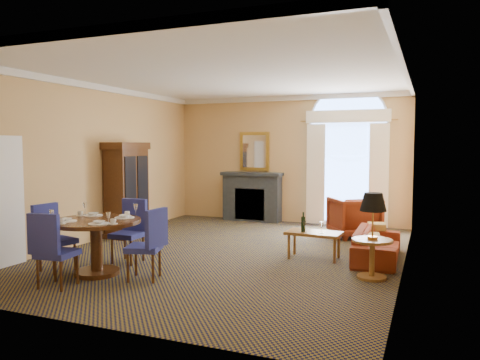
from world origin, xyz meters
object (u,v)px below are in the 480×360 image
at_px(side_table, 373,224).
at_px(coffee_table, 313,234).
at_px(armchair, 354,217).
at_px(sofa, 377,244).
at_px(armoire, 127,191).
at_px(dining_table, 96,234).

bearing_deg(side_table, coffee_table, 141.55).
relative_size(armchair, coffee_table, 0.98).
bearing_deg(armchair, sofa, 77.69).
relative_size(armoire, armchair, 2.14).
height_order(armoire, armchair, armoire).
bearing_deg(sofa, dining_table, 122.33).
xyz_separation_m(coffee_table, side_table, (1.08, -0.86, 0.37)).
xyz_separation_m(sofa, side_table, (0.05, -1.21, 0.54)).
relative_size(dining_table, side_table, 1.07).
distance_m(armoire, coffee_table, 4.30).
relative_size(armoire, side_table, 1.62).
bearing_deg(armoire, side_table, -14.59).
xyz_separation_m(armchair, coffee_table, (-0.37, -2.21, 0.01)).
bearing_deg(sofa, armchair, 18.39).
distance_m(sofa, armchair, 1.99).
relative_size(armoire, sofa, 1.13).
distance_m(sofa, side_table, 1.33).
relative_size(dining_table, armchair, 1.42).
bearing_deg(coffee_table, side_table, -34.97).
distance_m(armoire, dining_table, 3.10).
bearing_deg(armoire, coffee_table, -7.07).
xyz_separation_m(sofa, armchair, (-0.67, 1.86, 0.17)).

